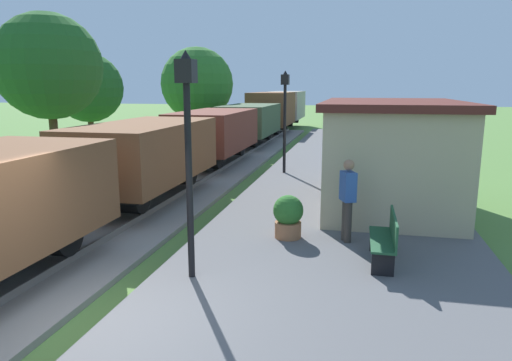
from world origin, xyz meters
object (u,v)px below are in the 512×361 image
(person_waiting, at_px, (348,197))
(lamp_post_far, at_px, (285,103))
(bench_near_hut, at_px, (386,238))
(tree_field_left, at_px, (88,88))
(tree_field_distant, at_px, (197,84))
(tree_trackside_far, at_px, (48,67))
(lamp_post_near, at_px, (188,125))
(freight_train, at_px, (240,124))
(station_hut, at_px, (390,153))
(potted_planter, at_px, (288,216))

(person_waiting, bearing_deg, lamp_post_far, -93.40)
(bench_near_hut, xyz_separation_m, lamp_post_far, (-3.22, 8.53, 2.08))
(tree_field_left, relative_size, tree_field_distant, 0.86)
(tree_field_distant, bearing_deg, lamp_post_far, -57.14)
(person_waiting, height_order, tree_trackside_far, tree_trackside_far)
(lamp_post_far, bearing_deg, bench_near_hut, -69.35)
(bench_near_hut, height_order, lamp_post_near, lamp_post_near)
(bench_near_hut, bearing_deg, freight_train, 113.61)
(tree_trackside_far, height_order, tree_field_left, tree_trackside_far)
(tree_field_distant, bearing_deg, tree_field_left, -112.32)
(lamp_post_near, distance_m, tree_trackside_far, 10.31)
(tree_field_left, distance_m, tree_field_distant, 7.96)
(lamp_post_near, xyz_separation_m, tree_trackside_far, (-7.48, 6.98, 1.23))
(station_hut, xyz_separation_m, potted_planter, (-2.22, -3.44, -0.93))
(freight_train, xyz_separation_m, bench_near_hut, (6.52, -14.92, -0.78))
(lamp_post_near, bearing_deg, tree_field_distant, 109.15)
(potted_planter, bearing_deg, station_hut, 57.14)
(station_hut, distance_m, bench_near_hut, 4.61)
(tree_trackside_far, bearing_deg, tree_field_left, 112.89)
(freight_train, xyz_separation_m, tree_trackside_far, (-4.18, -9.26, 2.53))
(bench_near_hut, distance_m, tree_trackside_far, 12.54)
(lamp_post_near, bearing_deg, bench_near_hut, 22.40)
(person_waiting, distance_m, lamp_post_near, 3.83)
(potted_planter, xyz_separation_m, tree_field_distant, (-8.68, 18.94, 2.82))
(tree_trackside_far, height_order, tree_field_distant, tree_field_distant)
(station_hut, distance_m, lamp_post_far, 5.46)
(station_hut, height_order, bench_near_hut, station_hut)
(freight_train, bearing_deg, lamp_post_far, -62.63)
(station_hut, relative_size, person_waiting, 3.39)
(station_hut, xyz_separation_m, bench_near_hut, (-0.28, -4.50, -0.93))
(freight_train, relative_size, tree_trackside_far, 6.77)
(person_waiting, bearing_deg, tree_field_distant, -84.26)
(bench_near_hut, distance_m, tree_field_left, 18.78)
(lamp_post_near, distance_m, tree_field_left, 17.44)
(lamp_post_near, height_order, tree_trackside_far, tree_trackside_far)
(freight_train, distance_m, tree_field_distant, 6.85)
(station_hut, distance_m, lamp_post_near, 6.89)
(station_hut, relative_size, lamp_post_near, 1.57)
(lamp_post_near, bearing_deg, freight_train, 101.50)
(potted_planter, relative_size, tree_trackside_far, 0.16)
(lamp_post_far, xyz_separation_m, tree_field_left, (-10.43, 4.11, 0.51))
(potted_planter, bearing_deg, tree_field_distant, 114.63)
(freight_train, xyz_separation_m, tree_field_distant, (-4.10, 5.08, 2.04))
(freight_train, distance_m, person_waiting, 14.99)
(person_waiting, relative_size, potted_planter, 1.87)
(lamp_post_far, distance_m, tree_trackside_far, 8.11)
(bench_near_hut, xyz_separation_m, lamp_post_near, (-3.22, -1.33, 2.08))
(person_waiting, distance_m, tree_field_left, 17.46)
(tree_field_left, xyz_separation_m, tree_field_distant, (3.02, 7.36, 0.24))
(person_waiting, relative_size, tree_field_distant, 0.29)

